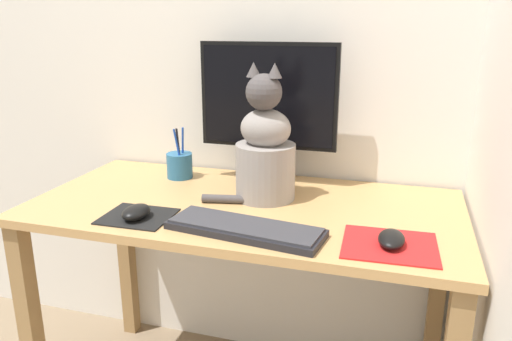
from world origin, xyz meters
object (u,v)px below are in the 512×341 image
object	(u,v)px
computer_mouse_left	(136,212)
pen_cup	(180,165)
cat	(265,150)
keyboard	(245,228)
monitor	(268,106)
computer_mouse_right	(391,239)

from	to	relation	value
computer_mouse_left	pen_cup	distance (m)	0.38
cat	keyboard	bearing A→B (deg)	-76.58
monitor	pen_cup	bearing A→B (deg)	-172.68
keyboard	cat	xyz separation A→B (m)	(-0.02, 0.26, 0.14)
monitor	keyboard	world-z (taller)	monitor
keyboard	computer_mouse_left	world-z (taller)	computer_mouse_left
monitor	computer_mouse_right	xyz separation A→B (m)	(0.41, -0.39, -0.24)
monitor	computer_mouse_left	distance (m)	0.54
cat	pen_cup	world-z (taller)	cat
monitor	computer_mouse_left	xyz separation A→B (m)	(-0.25, -0.42, -0.23)
keyboard	pen_cup	size ratio (longest dim) A/B	2.39
computer_mouse_left	computer_mouse_right	distance (m)	0.66
computer_mouse_right	pen_cup	size ratio (longest dim) A/B	0.61
monitor	keyboard	bearing A→B (deg)	-82.30
keyboard	computer_mouse_right	bearing A→B (deg)	11.49
computer_mouse_left	computer_mouse_right	size ratio (longest dim) A/B	0.93
monitor	keyboard	size ratio (longest dim) A/B	1.09
computer_mouse_right	pen_cup	xyz separation A→B (m)	(-0.71, 0.35, 0.02)
pen_cup	computer_mouse_right	bearing A→B (deg)	-26.46
monitor	computer_mouse_right	size ratio (longest dim) A/B	4.28
computer_mouse_right	monitor	bearing A→B (deg)	136.42
keyboard	computer_mouse_right	xyz separation A→B (m)	(0.36, 0.02, 0.01)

